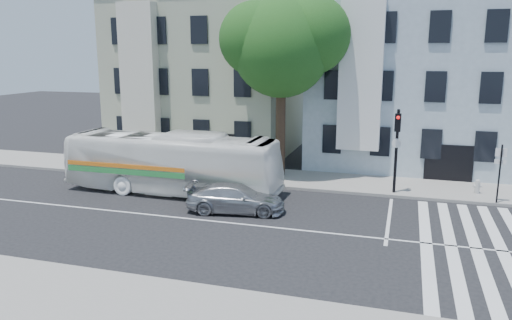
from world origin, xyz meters
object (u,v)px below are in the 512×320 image
at_px(bus, 172,163).
at_px(sedan, 235,198).
at_px(traffic_signal, 397,141).
at_px(fire_hydrant, 477,186).

relative_size(bus, sedan, 2.53).
height_order(traffic_signal, fire_hydrant, traffic_signal).
distance_m(sedan, traffic_signal, 8.79).
bearing_deg(traffic_signal, fire_hydrant, 19.58).
distance_m(bus, fire_hydrant, 15.84).
height_order(bus, sedan, bus).
relative_size(traffic_signal, fire_hydrant, 6.03).
bearing_deg(fire_hydrant, bus, -165.44).
bearing_deg(fire_hydrant, traffic_signal, -164.30).
relative_size(sedan, traffic_signal, 1.02).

